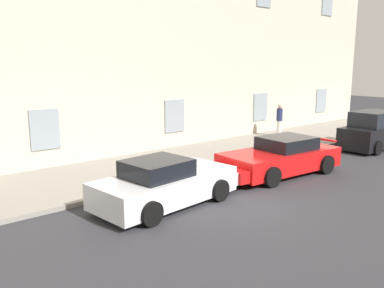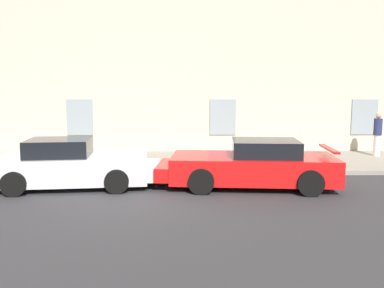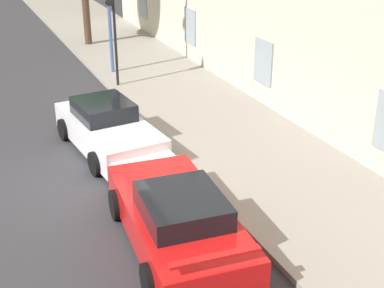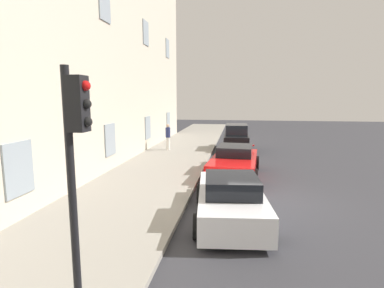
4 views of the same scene
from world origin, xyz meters
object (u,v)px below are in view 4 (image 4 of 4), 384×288
at_px(hatchback_parked, 236,139).
at_px(pedestrian_admiring, 168,137).
at_px(sportscar_red_lead, 230,198).
at_px(sportscar_yellow_flank, 234,163).
at_px(traffic_light, 76,166).

relative_size(hatchback_parked, pedestrian_admiring, 2.12).
distance_m(sportscar_red_lead, hatchback_parked, 11.86).
bearing_deg(sportscar_red_lead, sportscar_yellow_flank, -0.53).
height_order(sportscar_red_lead, hatchback_parked, hatchback_parked).
relative_size(sportscar_red_lead, pedestrian_admiring, 2.78).
bearing_deg(sportscar_red_lead, pedestrian_admiring, 22.33).
bearing_deg(sportscar_red_lead, hatchback_parked, -0.52).
distance_m(sportscar_yellow_flank, traffic_light, 10.56).
bearing_deg(hatchback_parked, pedestrian_admiring, 104.98).
xyz_separation_m(sportscar_yellow_flank, traffic_light, (-10.19, 1.80, 2.10)).
bearing_deg(pedestrian_admiring, sportscar_yellow_flank, -142.73).
xyz_separation_m(sportscar_red_lead, hatchback_parked, (11.86, -0.11, 0.23)).
relative_size(traffic_light, pedestrian_admiring, 2.19).
bearing_deg(pedestrian_admiring, hatchback_parked, -75.02).
distance_m(sportscar_red_lead, pedestrian_admiring, 11.53).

